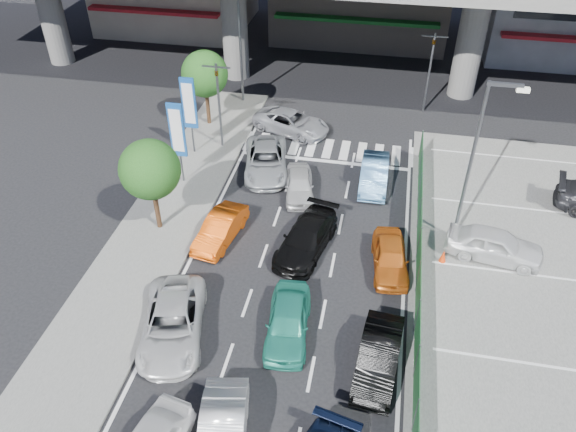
% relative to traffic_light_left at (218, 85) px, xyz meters
% --- Properties ---
extents(ground, '(120.00, 120.00, 0.00)m').
position_rel_traffic_light_left_xyz_m(ground, '(6.20, -12.00, -3.94)').
color(ground, black).
rests_on(ground, ground).
extents(parking_lot, '(12.00, 28.00, 0.06)m').
position_rel_traffic_light_left_xyz_m(parking_lot, '(17.20, -10.00, -3.91)').
color(parking_lot, '#575755').
rests_on(parking_lot, ground).
extents(sidewalk_left, '(4.00, 30.00, 0.12)m').
position_rel_traffic_light_left_xyz_m(sidewalk_left, '(-0.80, -8.00, -3.88)').
color(sidewalk_left, '#575755').
rests_on(sidewalk_left, ground).
extents(fence_run, '(0.16, 22.00, 1.80)m').
position_rel_traffic_light_left_xyz_m(fence_run, '(11.50, -11.00, -3.04)').
color(fence_run, '#1F5C2C').
rests_on(fence_run, ground).
extents(traffic_light_left, '(1.60, 1.24, 5.20)m').
position_rel_traffic_light_left_xyz_m(traffic_light_left, '(0.00, 0.00, 0.00)').
color(traffic_light_left, '#595B60').
rests_on(traffic_light_left, ground).
extents(traffic_light_right, '(1.60, 1.24, 5.20)m').
position_rel_traffic_light_left_xyz_m(traffic_light_right, '(11.70, 7.00, 0.00)').
color(traffic_light_right, '#595B60').
rests_on(traffic_light_right, ground).
extents(street_lamp_right, '(1.65, 0.22, 8.00)m').
position_rel_traffic_light_left_xyz_m(street_lamp_right, '(13.37, -6.00, 0.83)').
color(street_lamp_right, '#595B60').
rests_on(street_lamp_right, ground).
extents(street_lamp_left, '(1.65, 0.22, 8.00)m').
position_rel_traffic_light_left_xyz_m(street_lamp_left, '(-0.13, 6.00, 0.83)').
color(street_lamp_left, '#595B60').
rests_on(street_lamp_left, ground).
extents(signboard_near, '(0.80, 0.14, 4.70)m').
position_rel_traffic_light_left_xyz_m(signboard_near, '(-1.00, -4.01, -0.87)').
color(signboard_near, '#595B60').
rests_on(signboard_near, ground).
extents(signboard_far, '(0.80, 0.14, 4.70)m').
position_rel_traffic_light_left_xyz_m(signboard_far, '(-1.40, -1.01, -0.87)').
color(signboard_far, '#595B60').
rests_on(signboard_far, ground).
extents(tree_near, '(2.80, 2.80, 4.80)m').
position_rel_traffic_light_left_xyz_m(tree_near, '(-0.80, -8.00, -0.55)').
color(tree_near, '#382314').
rests_on(tree_near, ground).
extents(tree_far, '(2.80, 2.80, 4.80)m').
position_rel_traffic_light_left_xyz_m(tree_far, '(-1.60, 2.50, -0.55)').
color(tree_far, '#382314').
rests_on(tree_far, ground).
extents(sedan_white_mid_left, '(3.41, 5.37, 1.38)m').
position_rel_traffic_light_left_xyz_m(sedan_white_mid_left, '(2.23, -14.22, -3.25)').
color(sedan_white_mid_left, silver).
rests_on(sedan_white_mid_left, ground).
extents(taxi_teal_mid, '(1.99, 4.18, 1.38)m').
position_rel_traffic_light_left_xyz_m(taxi_teal_mid, '(6.59, -13.25, -3.25)').
color(taxi_teal_mid, teal).
rests_on(taxi_teal_mid, ground).
extents(hatch_black_mid_right, '(1.74, 4.16, 1.34)m').
position_rel_traffic_light_left_xyz_m(hatch_black_mid_right, '(10.15, -14.30, -3.27)').
color(hatch_black_mid_right, black).
rests_on(hatch_black_mid_right, ground).
extents(taxi_orange_left, '(1.93, 3.95, 1.25)m').
position_rel_traffic_light_left_xyz_m(taxi_orange_left, '(2.36, -8.23, -3.31)').
color(taxi_orange_left, '#EA520A').
rests_on(taxi_orange_left, ground).
extents(sedan_black_mid, '(2.80, 4.90, 1.34)m').
position_rel_traffic_light_left_xyz_m(sedan_black_mid, '(6.45, -8.18, -3.27)').
color(sedan_black_mid, black).
rests_on(sedan_black_mid, ground).
extents(taxi_orange_right, '(1.95, 3.90, 1.28)m').
position_rel_traffic_light_left_xyz_m(taxi_orange_right, '(10.30, -8.70, -3.30)').
color(taxi_orange_right, '#C45C17').
rests_on(taxi_orange_right, ground).
extents(wagon_silver_front_left, '(3.33, 5.35, 1.38)m').
position_rel_traffic_light_left_xyz_m(wagon_silver_front_left, '(3.15, -2.06, -3.25)').
color(wagon_silver_front_left, '#969A9D').
rests_on(wagon_silver_front_left, ground).
extents(sedan_white_front_mid, '(2.18, 3.84, 1.23)m').
position_rel_traffic_light_left_xyz_m(sedan_white_front_mid, '(5.34, -3.90, -3.32)').
color(sedan_white_front_mid, silver).
rests_on(sedan_white_front_mid, ground).
extents(kei_truck_front_right, '(1.48, 4.09, 1.34)m').
position_rel_traffic_light_left_xyz_m(kei_truck_front_right, '(9.10, -2.23, -3.27)').
color(kei_truck_front_right, '#568DC1').
rests_on(kei_truck_front_right, ground).
extents(crossing_wagon_silver, '(5.22, 3.72, 1.32)m').
position_rel_traffic_light_left_xyz_m(crossing_wagon_silver, '(3.69, 2.58, -3.28)').
color(crossing_wagon_silver, '#999AA1').
rests_on(crossing_wagon_silver, ground).
extents(parked_sedan_white, '(4.49, 2.42, 1.45)m').
position_rel_traffic_light_left_xyz_m(parked_sedan_white, '(14.86, -7.11, -3.15)').
color(parked_sedan_white, silver).
rests_on(parked_sedan_white, parking_lot).
extents(traffic_cone, '(0.33, 0.33, 0.63)m').
position_rel_traffic_light_left_xyz_m(traffic_cone, '(12.64, -7.86, -3.56)').
color(traffic_cone, red).
rests_on(traffic_cone, parking_lot).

